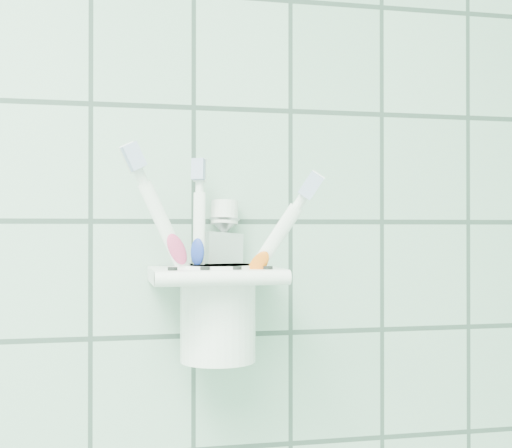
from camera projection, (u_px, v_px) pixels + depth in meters
holder_bracket at (215, 277)px, 0.70m from camera, size 0.13×0.10×0.04m
cup at (218, 309)px, 0.71m from camera, size 0.08×0.08×0.10m
toothbrush_pink at (223, 239)px, 0.70m from camera, size 0.09×0.03×0.22m
toothbrush_blue at (198, 254)px, 0.70m from camera, size 0.02×0.03×0.19m
toothbrush_orange at (201, 245)px, 0.71m from camera, size 0.10×0.07×0.20m
toothpaste_tube at (220, 263)px, 0.73m from camera, size 0.05×0.04×0.16m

